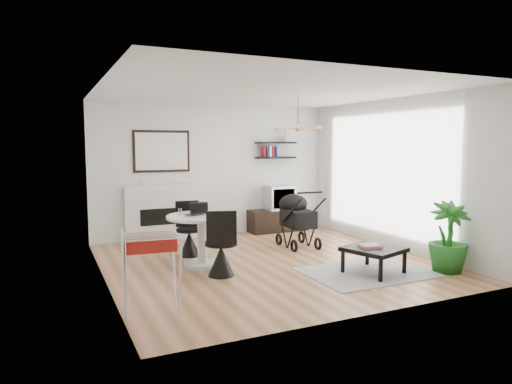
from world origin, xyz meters
name	(u,v)px	position (x,y,z in m)	size (l,w,h in m)	color
floor	(268,262)	(0.00, 0.00, 0.00)	(5.00, 5.00, 0.00)	olive
ceiling	(269,91)	(0.00, 0.00, 2.70)	(5.00, 5.00, 0.00)	white
wall_back	(215,170)	(0.00, 2.50, 1.35)	(5.00, 5.00, 0.00)	white
wall_left	(102,184)	(-2.50, 0.00, 1.35)	(5.00, 5.00, 0.00)	white
wall_right	(392,174)	(2.50, 0.00, 1.35)	(5.00, 5.00, 0.00)	white
sheer_curtain	(381,174)	(2.40, 0.20, 1.35)	(0.04, 3.60, 2.60)	white
fireplace	(164,206)	(-1.10, 2.42, 0.69)	(1.50, 0.17, 2.16)	white
shelf_lower	(276,158)	(1.36, 2.37, 1.60)	(0.90, 0.25, 0.04)	black
shelf_upper	(276,143)	(1.36, 2.37, 1.92)	(0.90, 0.25, 0.04)	black
pendant_lamp	(298,129)	(0.70, 0.30, 2.15)	(0.90, 0.90, 0.10)	#E0A575
tv_console	(278,220)	(1.36, 2.27, 0.24)	(1.28, 0.45, 0.48)	black
crt_tv	(279,197)	(1.38, 2.26, 0.74)	(0.60, 0.52, 0.52)	silver
dining_table	(202,233)	(-1.03, 0.23, 0.53)	(1.09, 1.09, 0.80)	white
laptop	(196,215)	(-1.13, 0.21, 0.81)	(0.33, 0.22, 0.03)	black
black_bag	(199,208)	(-0.99, 0.49, 0.88)	(0.27, 0.16, 0.16)	black
newspaper	(217,215)	(-0.84, 0.10, 0.80)	(0.33, 0.27, 0.01)	silver
drinking_glass	(180,212)	(-1.33, 0.38, 0.85)	(0.06, 0.06, 0.10)	white
chair_far	(189,239)	(-1.02, 0.96, 0.29)	(0.44, 0.46, 0.92)	black
chair_near	(221,255)	(-0.96, -0.40, 0.31)	(0.51, 0.52, 0.97)	black
drying_rack	(151,273)	(-2.18, -1.48, 0.48)	(0.67, 0.63, 0.91)	white
stroller	(297,221)	(0.99, 0.82, 0.46)	(0.57, 0.91, 1.08)	black
rug	(367,272)	(1.07, -1.14, 0.01)	(1.82, 1.31, 0.01)	#9C9C9C
coffee_table	(374,250)	(1.12, -1.22, 0.35)	(0.93, 0.93, 0.38)	black
magazines	(370,246)	(1.05, -1.21, 0.41)	(0.29, 0.23, 0.04)	#CA323B
potted_plant	(448,237)	(2.18, -1.60, 0.52)	(0.59, 0.59, 1.05)	#1E631C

